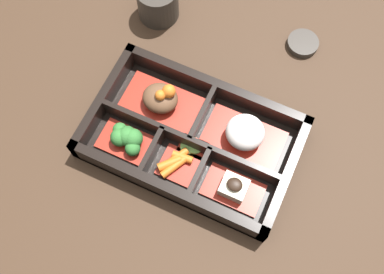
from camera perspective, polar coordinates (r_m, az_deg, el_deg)
ground_plane at (r=0.73m, az=0.00°, el=-0.72°), size 3.00×3.00×0.00m
bento_base at (r=0.73m, az=0.00°, el=-0.58°), size 0.33×0.20×0.01m
bento_rim at (r=0.71m, az=-0.12°, el=-0.24°), size 0.33×0.20×0.05m
bowl_stew at (r=0.73m, az=-3.95°, el=4.82°), size 0.13×0.08×0.05m
bowl_rice at (r=0.71m, az=6.71°, el=0.42°), size 0.13×0.08×0.05m
bowl_greens at (r=0.71m, az=-8.30°, el=-0.13°), size 0.08×0.05×0.04m
bowl_carrots at (r=0.70m, az=-2.10°, el=-3.31°), size 0.06×0.06×0.02m
bowl_tofu at (r=0.69m, az=5.29°, el=-6.47°), size 0.09×0.05×0.03m
bowl_pickles at (r=0.71m, az=0.08°, el=-1.19°), size 0.04×0.03×0.01m
tea_cup at (r=0.83m, az=-4.37°, el=16.81°), size 0.07×0.07×0.07m
sauce_dish at (r=0.83m, az=13.89°, el=11.48°), size 0.06×0.06×0.01m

